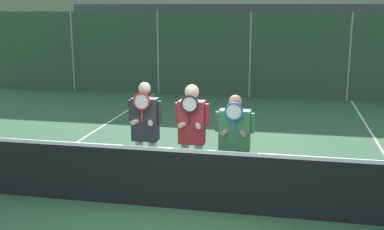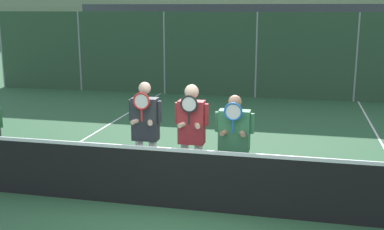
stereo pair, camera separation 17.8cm
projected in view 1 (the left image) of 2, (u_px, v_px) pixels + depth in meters
name	position (u px, v px, depth m)	size (l,w,h in m)	color
ground_plane	(194.00, 210.00, 7.36)	(120.00, 120.00, 0.00)	#2D5B38
hill_distant	(281.00, 31.00, 61.32)	(113.05, 62.81, 21.98)	#5B7551
clubhouse_building	(227.00, 35.00, 24.69)	(14.19, 5.50, 3.16)	beige
fence_back	(250.00, 55.00, 16.26)	(19.43, 0.06, 2.88)	gray
tennis_net	(194.00, 179.00, 7.25)	(9.10, 0.09, 1.07)	gray
court_line_left_sideline	(74.00, 144.00, 10.88)	(0.05, 16.00, 0.01)	white
player_leftmost	(145.00, 129.00, 7.87)	(0.56, 0.34, 1.86)	white
player_center_left	(192.00, 131.00, 7.71)	(0.55, 0.34, 1.84)	white
player_center_right	(234.00, 138.00, 7.60)	(0.62, 0.34, 1.70)	black
car_far_left	(105.00, 61.00, 19.81)	(4.32, 2.08, 1.66)	slate
car_left_of_center	(230.00, 63.00, 18.93)	(4.23, 2.07, 1.72)	#285638
car_center	(366.00, 66.00, 17.98)	(4.23, 1.93, 1.69)	silver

